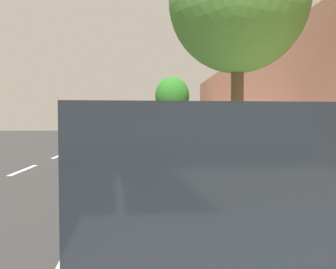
# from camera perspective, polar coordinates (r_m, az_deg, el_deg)

# --- Properties ---
(ground) EXTENTS (71.82, 71.82, 0.00)m
(ground) POSITION_cam_1_polar(r_m,az_deg,el_deg) (15.05, -4.97, -3.28)
(ground) COLOR #2C2C2C
(sidewalk) EXTENTS (4.10, 44.89, 0.14)m
(sidewalk) POSITION_cam_1_polar(r_m,az_deg,el_deg) (15.47, 10.25, -2.89)
(sidewalk) COLOR tan
(sidewalk) RESTS_ON ground
(curb_edge) EXTENTS (0.16, 44.89, 0.14)m
(curb_edge) POSITION_cam_1_polar(r_m,az_deg,el_deg) (15.11, 2.37, -2.98)
(curb_edge) COLOR gray
(curb_edge) RESTS_ON ground
(lane_stripe_centre) EXTENTS (0.14, 44.20, 0.01)m
(lane_stripe_centre) POSITION_cam_1_polar(r_m,az_deg,el_deg) (15.15, -17.41, -3.33)
(lane_stripe_centre) COLOR white
(lane_stripe_centre) RESTS_ON ground
(lane_stripe_bike_edge) EXTENTS (0.12, 44.89, 0.01)m
(lane_stripe_bike_edge) POSITION_cam_1_polar(r_m,az_deg,el_deg) (15.04, -3.22, -3.26)
(lane_stripe_bike_edge) COLOR white
(lane_stripe_bike_edge) RESTS_ON ground
(building_facade) EXTENTS (0.50, 44.89, 5.39)m
(building_facade) POSITION_cam_1_polar(r_m,az_deg,el_deg) (16.15, 18.32, 6.56)
(building_facade) COLOR #B37662
(building_facade) RESTS_ON ground
(parked_sedan_silver_nearest) EXTENTS (2.00, 4.48, 1.52)m
(parked_sedan_silver_nearest) POSITION_cam_1_polar(r_m,az_deg,el_deg) (2.13, 11.06, -17.46)
(parked_sedan_silver_nearest) COLOR #B7BABF
(parked_sedan_silver_nearest) RESTS_ON ground
(parked_pickup_red_second) EXTENTS (2.30, 5.42, 1.95)m
(parked_pickup_red_second) POSITION_cam_1_polar(r_m,az_deg,el_deg) (26.55, -2.71, 1.10)
(parked_pickup_red_second) COLOR maroon
(parked_pickup_red_second) RESTS_ON ground
(parked_suv_tan_mid) EXTENTS (2.13, 4.78, 1.99)m
(parked_suv_tan_mid) POSITION_cam_1_polar(r_m,az_deg,el_deg) (33.85, -2.52, 1.58)
(parked_suv_tan_mid) COLOR tan
(parked_suv_tan_mid) RESTS_ON ground
(bicycle_at_curb) EXTENTS (1.51, 1.02, 0.80)m
(bicycle_at_curb) POSITION_cam_1_polar(r_m,az_deg,el_deg) (12.06, 1.60, -2.79)
(bicycle_at_curb) COLOR black
(bicycle_at_curb) RESTS_ON ground
(cyclist_with_backpack) EXTENTS (0.52, 0.56, 1.82)m
(cyclist_with_backpack) POSITION_cam_1_polar(r_m,az_deg,el_deg) (11.60, 2.88, 0.60)
(cyclist_with_backpack) COLOR #C6B284
(cyclist_with_backpack) RESTS_ON ground
(street_tree_mid_block) EXTENTS (3.74, 3.74, 6.51)m
(street_tree_mid_block) POSITION_cam_1_polar(r_m,az_deg,el_deg) (10.16, 11.45, 20.72)
(street_tree_mid_block) COLOR brown
(street_tree_mid_block) RESTS_ON sidewalk
(street_tree_far_end) EXTENTS (3.37, 3.37, 5.62)m
(street_tree_far_end) POSITION_cam_1_polar(r_m,az_deg,el_deg) (34.38, 0.70, 6.37)
(street_tree_far_end) COLOR brown
(street_tree_far_end) RESTS_ON sidewalk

